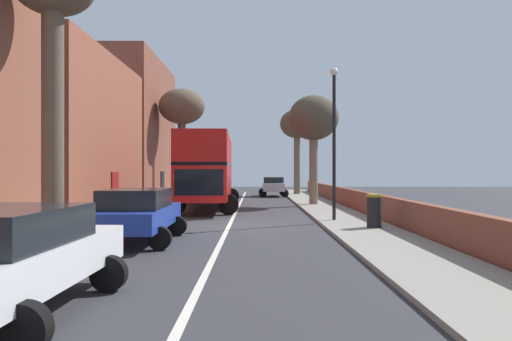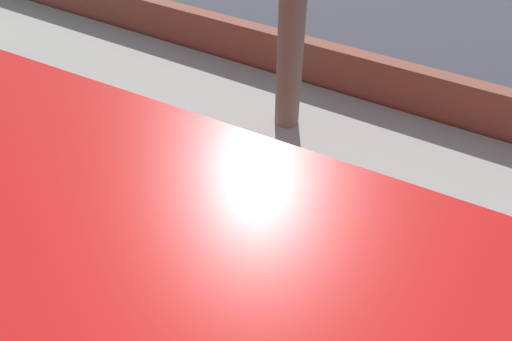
{
  "view_description": "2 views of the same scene",
  "coord_description": "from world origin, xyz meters",
  "px_view_note": "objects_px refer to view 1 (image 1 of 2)",
  "views": [
    {
      "loc": [
        1.06,
        -17.67,
        2.16
      ],
      "look_at": [
        0.96,
        4.19,
        2.17
      ],
      "focal_mm": 31.2,
      "sensor_mm": 36.0,
      "label": 1
    },
    {
      "loc": [
        -2.91,
        6.06,
        6.3
      ],
      "look_at": [
        1.88,
        8.8,
        1.18
      ],
      "focal_mm": 32.8,
      "sensor_mm": 36.0,
      "label": 2
    }
  ],
  "objects_px": {
    "parked_car_silver_right_3": "(275,185)",
    "street_tree_left_2": "(55,8)",
    "parked_car_white_left_0": "(15,255)",
    "street_tree_right_1": "(316,120)",
    "lamppost_right": "(336,131)",
    "double_decker_bus": "(210,167)",
    "litter_bin_right": "(376,211)",
    "street_tree_right_3": "(299,126)",
    "parked_car_blue_left_2": "(140,212)",
    "street_tree_left_4": "(184,110)"
  },
  "relations": [
    {
      "from": "street_tree_right_1",
      "to": "street_tree_left_2",
      "type": "height_order",
      "value": "street_tree_left_2"
    },
    {
      "from": "parked_car_white_left_0",
      "to": "lamppost_right",
      "type": "relative_size",
      "value": 0.71
    },
    {
      "from": "double_decker_bus",
      "to": "street_tree_left_4",
      "type": "bearing_deg",
      "value": 109.0
    },
    {
      "from": "street_tree_right_1",
      "to": "litter_bin_right",
      "type": "bearing_deg",
      "value": -86.39
    },
    {
      "from": "parked_car_blue_left_2",
      "to": "lamppost_right",
      "type": "bearing_deg",
      "value": 36.85
    },
    {
      "from": "street_tree_right_3",
      "to": "litter_bin_right",
      "type": "height_order",
      "value": "street_tree_right_3"
    },
    {
      "from": "parked_car_silver_right_3",
      "to": "lamppost_right",
      "type": "xyz_separation_m",
      "value": [
        1.8,
        -18.86,
        2.88
      ]
    },
    {
      "from": "parked_car_blue_left_2",
      "to": "street_tree_right_1",
      "type": "relative_size",
      "value": 0.66
    },
    {
      "from": "street_tree_right_1",
      "to": "litter_bin_right",
      "type": "relative_size",
      "value": 5.58
    },
    {
      "from": "street_tree_right_3",
      "to": "street_tree_left_4",
      "type": "relative_size",
      "value": 0.9
    },
    {
      "from": "parked_car_silver_right_3",
      "to": "street_tree_left_2",
      "type": "distance_m",
      "value": 25.9
    },
    {
      "from": "double_decker_bus",
      "to": "parked_car_blue_left_2",
      "type": "xyz_separation_m",
      "value": [
        -0.8,
        -12.02,
        -1.43
      ]
    },
    {
      "from": "double_decker_bus",
      "to": "street_tree_right_1",
      "type": "distance_m",
      "value": 7.18
    },
    {
      "from": "parked_car_silver_right_3",
      "to": "lamppost_right",
      "type": "height_order",
      "value": "lamppost_right"
    },
    {
      "from": "parked_car_blue_left_2",
      "to": "litter_bin_right",
      "type": "xyz_separation_m",
      "value": [
        7.8,
        2.6,
        -0.2
      ]
    },
    {
      "from": "street_tree_left_4",
      "to": "litter_bin_right",
      "type": "relative_size",
      "value": 6.93
    },
    {
      "from": "street_tree_right_3",
      "to": "lamppost_right",
      "type": "relative_size",
      "value": 1.18
    },
    {
      "from": "street_tree_right_1",
      "to": "street_tree_left_2",
      "type": "bearing_deg",
      "value": -124.52
    },
    {
      "from": "parked_car_white_left_0",
      "to": "street_tree_right_1",
      "type": "distance_m",
      "value": 22.35
    },
    {
      "from": "double_decker_bus",
      "to": "street_tree_left_2",
      "type": "bearing_deg",
      "value": -105.38
    },
    {
      "from": "double_decker_bus",
      "to": "street_tree_right_1",
      "type": "bearing_deg",
      "value": 16.73
    },
    {
      "from": "parked_car_white_left_0",
      "to": "parked_car_silver_right_3",
      "type": "distance_m",
      "value": 31.21
    },
    {
      "from": "lamppost_right",
      "to": "double_decker_bus",
      "type": "bearing_deg",
      "value": 130.91
    },
    {
      "from": "street_tree_left_4",
      "to": "lamppost_right",
      "type": "relative_size",
      "value": 1.31
    },
    {
      "from": "parked_car_silver_right_3",
      "to": "street_tree_left_4",
      "type": "height_order",
      "value": "street_tree_left_4"
    },
    {
      "from": "parked_car_silver_right_3",
      "to": "street_tree_left_4",
      "type": "distance_m",
      "value": 9.86
    },
    {
      "from": "street_tree_left_4",
      "to": "parked_car_silver_right_3",
      "type": "bearing_deg",
      "value": 26.48
    },
    {
      "from": "street_tree_left_2",
      "to": "street_tree_right_3",
      "type": "relative_size",
      "value": 1.16
    },
    {
      "from": "parked_car_silver_right_3",
      "to": "street_tree_right_1",
      "type": "bearing_deg",
      "value": -78.27
    },
    {
      "from": "double_decker_bus",
      "to": "street_tree_left_2",
      "type": "xyz_separation_m",
      "value": [
        -3.32,
        -12.08,
        4.67
      ]
    },
    {
      "from": "double_decker_bus",
      "to": "street_tree_right_3",
      "type": "relative_size",
      "value": 1.47
    },
    {
      "from": "parked_car_white_left_0",
      "to": "street_tree_right_1",
      "type": "relative_size",
      "value": 0.68
    },
    {
      "from": "street_tree_right_3",
      "to": "street_tree_right_1",
      "type": "bearing_deg",
      "value": -90.44
    },
    {
      "from": "parked_car_silver_right_3",
      "to": "litter_bin_right",
      "type": "distance_m",
      "value": 21.54
    },
    {
      "from": "parked_car_white_left_0",
      "to": "street_tree_right_3",
      "type": "bearing_deg",
      "value": 77.63
    },
    {
      "from": "parked_car_blue_left_2",
      "to": "street_tree_right_3",
      "type": "xyz_separation_m",
      "value": [
        7.18,
        25.9,
        5.14
      ]
    },
    {
      "from": "street_tree_left_2",
      "to": "parked_car_white_left_0",
      "type": "bearing_deg",
      "value": -69.59
    },
    {
      "from": "parked_car_blue_left_2",
      "to": "street_tree_left_4",
      "type": "relative_size",
      "value": 0.53
    },
    {
      "from": "street_tree_left_4",
      "to": "parked_car_white_left_0",
      "type": "bearing_deg",
      "value": -85.61
    },
    {
      "from": "street_tree_left_2",
      "to": "lamppost_right",
      "type": "xyz_separation_m",
      "value": [
        9.32,
        5.16,
        -3.22
      ]
    },
    {
      "from": "street_tree_right_3",
      "to": "lamppost_right",
      "type": "bearing_deg",
      "value": -91.04
    },
    {
      "from": "street_tree_right_3",
      "to": "parked_car_blue_left_2",
      "type": "bearing_deg",
      "value": -105.49
    },
    {
      "from": "parked_car_blue_left_2",
      "to": "litter_bin_right",
      "type": "relative_size",
      "value": 3.66
    },
    {
      "from": "parked_car_blue_left_2",
      "to": "litter_bin_right",
      "type": "distance_m",
      "value": 8.23
    },
    {
      "from": "street_tree_right_3",
      "to": "street_tree_left_4",
      "type": "distance_m",
      "value": 10.79
    },
    {
      "from": "street_tree_right_1",
      "to": "street_tree_right_3",
      "type": "bearing_deg",
      "value": 89.56
    },
    {
      "from": "parked_car_blue_left_2",
      "to": "street_tree_right_1",
      "type": "distance_m",
      "value": 16.2
    },
    {
      "from": "street_tree_left_2",
      "to": "street_tree_right_3",
      "type": "xyz_separation_m",
      "value": [
        9.7,
        25.96,
        -0.96
      ]
    },
    {
      "from": "parked_car_silver_right_3",
      "to": "street_tree_left_2",
      "type": "height_order",
      "value": "street_tree_left_2"
    },
    {
      "from": "parked_car_blue_left_2",
      "to": "street_tree_right_3",
      "type": "relative_size",
      "value": 0.59
    }
  ]
}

